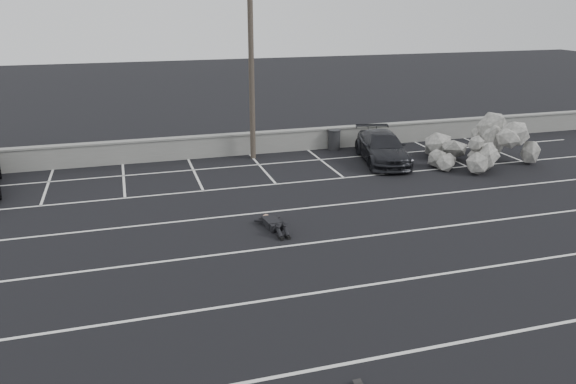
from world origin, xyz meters
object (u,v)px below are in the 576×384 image
object	(u,v)px
car_right	(382,148)
trash_bin	(334,139)
riprap_pile	(471,151)
person	(271,219)
utility_pole	(251,55)

from	to	relation	value
car_right	trash_bin	size ratio (longest dim) A/B	4.55
car_right	riprap_pile	size ratio (longest dim) A/B	0.85
riprap_pile	person	size ratio (longest dim) A/B	2.18
trash_bin	riprap_pile	xyz separation A→B (m)	(5.30, -3.93, 0.00)
trash_bin	riprap_pile	world-z (taller)	riprap_pile
utility_pole	person	world-z (taller)	utility_pole
trash_bin	person	bearing A→B (deg)	-122.45
riprap_pile	person	distance (m)	12.02
utility_pole	car_right	bearing A→B (deg)	-22.82
trash_bin	person	size ratio (longest dim) A/B	0.41
utility_pole	riprap_pile	size ratio (longest dim) A/B	1.73
trash_bin	person	distance (m)	10.54
utility_pole	person	distance (m)	9.74
car_right	person	distance (m)	9.30
car_right	riprap_pile	world-z (taller)	riprap_pile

